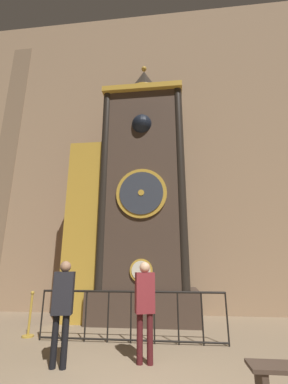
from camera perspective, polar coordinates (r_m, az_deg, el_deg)
The scene contains 6 objects.
cathedral_back_wall at distance 10.99m, azimuth 2.48°, elevation 11.26°, with size 24.00×0.32×13.34m.
clock_tower at distance 8.72m, azimuth -2.41°, elevation -1.35°, with size 4.13×1.79×9.21m.
railing_fence at distance 6.39m, azimuth -2.91°, elevation -25.37°, with size 4.24×0.05×1.08m.
visitor_near at distance 5.09m, azimuth -17.61°, elevation -22.21°, with size 0.38×0.29×1.72m.
visitor_far at distance 5.08m, azimuth 0.17°, elevation -23.00°, with size 0.39×0.31×1.70m.
stanchion_post at distance 7.46m, azimuth -24.12°, elevation -24.79°, with size 0.28×0.28×1.03m.
Camera 1 is at (0.54, -3.42, 1.65)m, focal length 24.00 mm.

